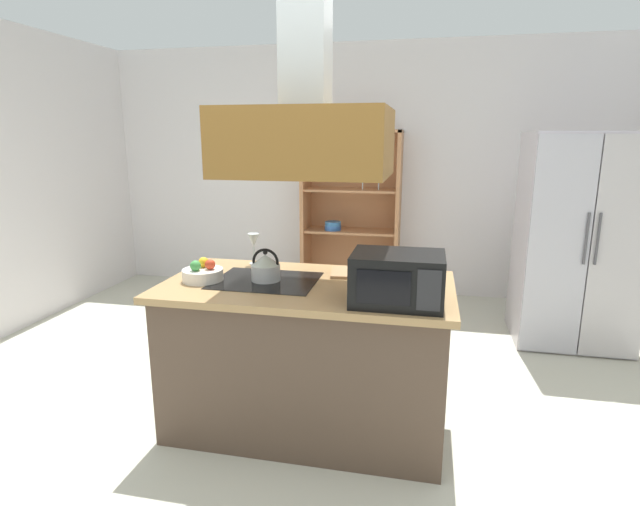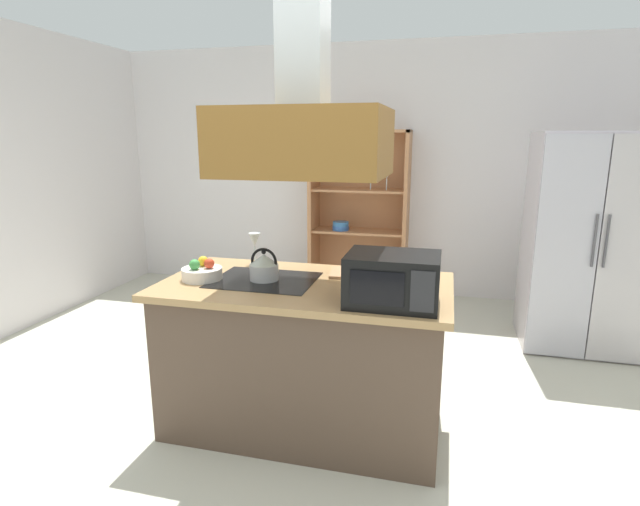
{
  "view_description": "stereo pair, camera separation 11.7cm",
  "coord_description": "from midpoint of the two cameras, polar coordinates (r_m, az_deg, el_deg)",
  "views": [
    {
      "loc": [
        0.66,
        -2.58,
        1.73
      ],
      "look_at": [
        0.0,
        0.46,
        1.0
      ],
      "focal_mm": 28.0,
      "sensor_mm": 36.0,
      "label": 1
    },
    {
      "loc": [
        0.77,
        -2.55,
        1.73
      ],
      "look_at": [
        0.0,
        0.46,
        1.0
      ],
      "focal_mm": 28.0,
      "sensor_mm": 36.0,
      "label": 2
    }
  ],
  "objects": [
    {
      "name": "ground_plane",
      "position": [
        3.18,
        -3.0,
        -19.81
      ],
      "size": [
        7.8,
        7.8,
        0.0
      ],
      "primitive_type": "plane",
      "color": "beige"
    },
    {
      "name": "cutting_board",
      "position": [
        3.08,
        3.41,
        -2.3
      ],
      "size": [
        0.37,
        0.28,
        0.02
      ],
      "primitive_type": "cube",
      "rotation": [
        0.0,
        0.0,
        0.11
      ],
      "color": "#AF7F55",
      "rests_on": "kitchen_island"
    },
    {
      "name": "kettle",
      "position": [
        2.94,
        -7.37,
        -1.64
      ],
      "size": [
        0.17,
        0.17,
        0.19
      ],
      "color": "silver",
      "rests_on": "kitchen_island"
    },
    {
      "name": "range_hood",
      "position": [
        2.77,
        -2.83,
        14.62
      ],
      "size": [
        0.9,
        0.7,
        1.18
      ],
      "color": "brown"
    },
    {
      "name": "fruit_bowl",
      "position": [
        3.02,
        -14.34,
        -2.27
      ],
      "size": [
        0.24,
        0.24,
        0.13
      ],
      "color": "silver",
      "rests_on": "kitchen_island"
    },
    {
      "name": "wine_glass_on_counter",
      "position": [
        3.33,
        -8.6,
        1.29
      ],
      "size": [
        0.08,
        0.08,
        0.21
      ],
      "color": "silver",
      "rests_on": "kitchen_island"
    },
    {
      "name": "wall_back",
      "position": [
        5.63,
        4.93,
        9.28
      ],
      "size": [
        6.0,
        0.12,
        2.7
      ],
      "primitive_type": "cube",
      "color": "silver",
      "rests_on": "ground"
    },
    {
      "name": "microwave",
      "position": [
        2.54,
        7.54,
        -2.92
      ],
      "size": [
        0.46,
        0.35,
        0.26
      ],
      "color": "black",
      "rests_on": "kitchen_island"
    },
    {
      "name": "dish_cabinet",
      "position": [
        5.5,
        2.97,
        3.37
      ],
      "size": [
        1.05,
        0.4,
        1.8
      ],
      "color": "#B3784D",
      "rests_on": "ground"
    },
    {
      "name": "refrigerator",
      "position": [
        4.65,
        26.61,
        1.32
      ],
      "size": [
        0.9,
        0.77,
        1.77
      ],
      "color": "#BAB3BD",
      "rests_on": "ground"
    },
    {
      "name": "kitchen_island",
      "position": [
        3.05,
        -2.55,
        -11.54
      ],
      "size": [
        1.67,
        0.9,
        0.9
      ],
      "color": "brown",
      "rests_on": "ground"
    }
  ]
}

